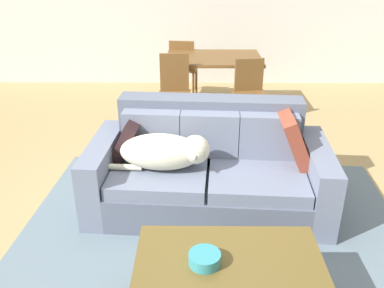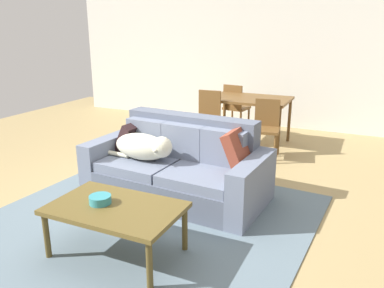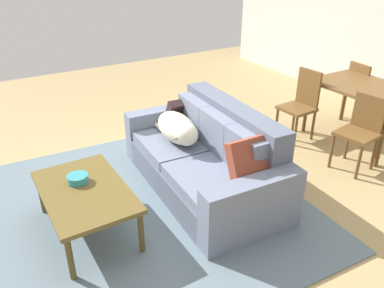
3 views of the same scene
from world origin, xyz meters
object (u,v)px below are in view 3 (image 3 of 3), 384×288
object	(u,v)px
throw_pillow_by_left_arm	(181,113)
dining_table	(366,92)
bowl_on_coffee_table	(78,179)
dining_chair_far_left	(361,89)
dog_on_left_cushion	(178,129)
coffee_table	(85,194)
dining_chair_near_right	(361,129)
dining_chair_near_left	(301,102)
couch	(207,159)
throw_pillow_by_right_arm	(253,164)

from	to	relation	value
throw_pillow_by_left_arm	dining_table	distance (m)	2.39
bowl_on_coffee_table	dining_chair_far_left	world-z (taller)	dining_chair_far_left
dog_on_left_cushion	coffee_table	size ratio (longest dim) A/B	0.79
dining_chair_near_right	dining_chair_far_left	xyz separation A→B (m)	(-0.87, 1.16, 0.01)
dining_chair_far_left	dog_on_left_cushion	bearing A→B (deg)	96.63
dining_chair_far_left	dining_table	bearing A→B (deg)	136.31
dining_chair_near_left	dining_chair_near_right	xyz separation A→B (m)	(0.94, -0.02, -0.02)
couch	dining_chair_near_right	size ratio (longest dim) A/B	2.41
dining_chair_near_left	dining_chair_near_right	distance (m)	0.94
coffee_table	dining_chair_near_left	xyz separation A→B (m)	(-0.46, 3.07, 0.10)
coffee_table	bowl_on_coffee_table	bearing A→B (deg)	-176.36
bowl_on_coffee_table	dining_chair_far_left	bearing A→B (deg)	93.32
couch	throw_pillow_by_left_arm	xyz separation A→B (m)	(-0.71, 0.10, 0.26)
bowl_on_coffee_table	dining_chair_far_left	size ratio (longest dim) A/B	0.21
bowl_on_coffee_table	dining_chair_near_left	xyz separation A→B (m)	(-0.31, 3.08, 0.02)
dining_chair_near_right	dining_chair_near_left	bearing A→B (deg)	170.53
dog_on_left_cushion	dining_chair_near_left	world-z (taller)	dining_chair_near_left
bowl_on_coffee_table	dining_chair_near_right	size ratio (longest dim) A/B	0.21
throw_pillow_by_left_arm	throw_pillow_by_right_arm	world-z (taller)	throw_pillow_by_right_arm
dining_table	dining_chair_near_right	distance (m)	0.78
dining_table	coffee_table	bearing A→B (deg)	-90.67
bowl_on_coffee_table	dining_chair_far_left	xyz separation A→B (m)	(-0.25, 4.22, 0.01)
couch	dining_table	distance (m)	2.37
throw_pillow_by_right_arm	dining_chair_near_right	bearing A→B (deg)	95.29
throw_pillow_by_left_arm	dog_on_left_cushion	bearing A→B (deg)	-34.66
dining_chair_near_right	bowl_on_coffee_table	bearing A→B (deg)	-109.75
throw_pillow_by_left_arm	dining_chair_far_left	world-z (taller)	dining_chair_far_left
dining_chair_near_right	dining_chair_far_left	distance (m)	1.45
couch	dining_table	xyz separation A→B (m)	(0.13, 2.34, 0.36)
dining_table	dining_chair_near_right	size ratio (longest dim) A/B	1.46
throw_pillow_by_left_arm	dining_table	xyz separation A→B (m)	(0.84, 2.24, 0.11)
throw_pillow_by_left_arm	bowl_on_coffee_table	xyz separation A→B (m)	(0.65, -1.44, -0.10)
throw_pillow_by_right_arm	dining_chair_near_left	bearing A→B (deg)	122.33
throw_pillow_by_right_arm	dining_chair_near_right	size ratio (longest dim) A/B	0.53
throw_pillow_by_right_arm	coffee_table	bearing A→B (deg)	-115.44
bowl_on_coffee_table	dining_chair_near_left	size ratio (longest dim) A/B	0.20
bowl_on_coffee_table	dining_table	bearing A→B (deg)	87.09
throw_pillow_by_right_arm	dining_table	distance (m)	2.41
throw_pillow_by_right_arm	dining_table	xyz separation A→B (m)	(-0.60, 2.33, 0.07)
dog_on_left_cushion	bowl_on_coffee_table	distance (m)	1.24
throw_pillow_by_right_arm	dining_chair_near_right	world-z (taller)	dining_chair_near_right
dining_chair_near_right	couch	bearing A→B (deg)	-116.37
throw_pillow_by_left_arm	dining_chair_near_right	size ratio (longest dim) A/B	0.42
dog_on_left_cushion	coffee_table	world-z (taller)	dog_on_left_cushion
throw_pillow_by_left_arm	dining_table	size ratio (longest dim) A/B	0.29
couch	throw_pillow_by_right_arm	world-z (taller)	couch
bowl_on_coffee_table	throw_pillow_by_right_arm	bearing A→B (deg)	59.91
dog_on_left_cushion	bowl_on_coffee_table	xyz separation A→B (m)	(0.29, -1.20, -0.09)
dining_chair_near_left	dog_on_left_cushion	bearing A→B (deg)	-92.01
dog_on_left_cushion	throw_pillow_by_left_arm	world-z (taller)	throw_pillow_by_left_arm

